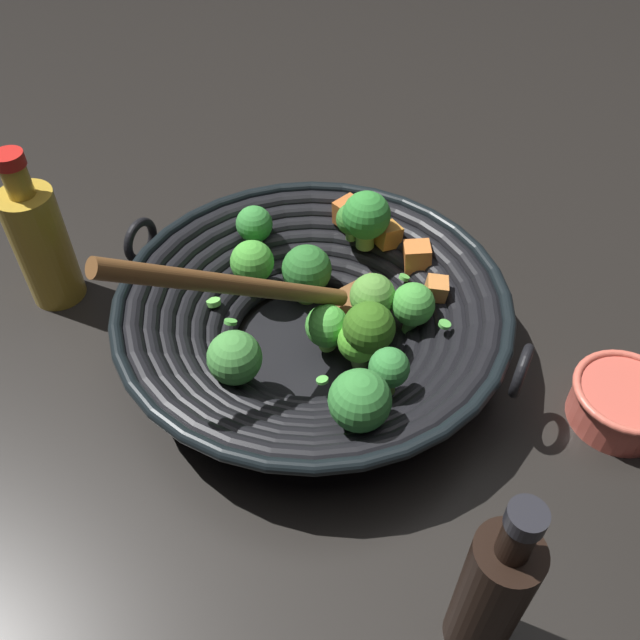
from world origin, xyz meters
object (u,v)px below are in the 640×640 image
(wok, at_px, (315,314))
(soy_sauce_bottle, at_px, (493,592))
(prep_bowl, at_px, (623,402))
(cooking_oil_bottle, at_px, (42,243))

(wok, distance_m, soy_sauce_bottle, 0.33)
(wok, distance_m, prep_bowl, 0.32)
(cooking_oil_bottle, relative_size, prep_bowl, 1.84)
(prep_bowl, bearing_deg, soy_sauce_bottle, 49.00)
(prep_bowl, bearing_deg, wok, -18.14)
(soy_sauce_bottle, xyz_separation_m, cooking_oil_bottle, (0.43, -0.40, -0.00))
(wok, bearing_deg, prep_bowl, 161.86)
(cooking_oil_bottle, distance_m, prep_bowl, 0.64)
(soy_sauce_bottle, relative_size, cooking_oil_bottle, 1.02)
(prep_bowl, bearing_deg, cooking_oil_bottle, -17.45)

